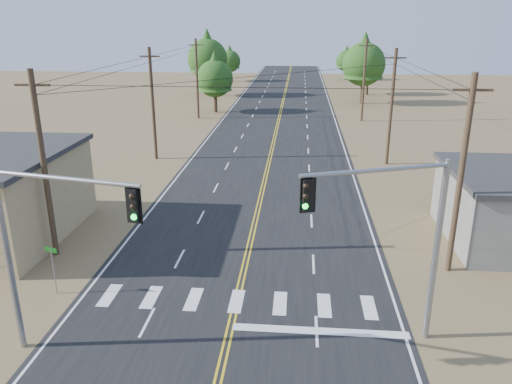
# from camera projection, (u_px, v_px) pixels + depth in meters

# --- Properties ---
(road) EXTENTS (15.00, 200.00, 0.02)m
(road) POSITION_uv_depth(u_px,v_px,m) (268.00, 167.00, 43.57)
(road) COLOR black
(road) RESTS_ON ground
(utility_pole_left_near) EXTENTS (1.80, 0.30, 10.00)m
(utility_pole_left_near) POSITION_uv_depth(u_px,v_px,m) (44.00, 165.00, 25.82)
(utility_pole_left_near) COLOR #4C3826
(utility_pole_left_near) RESTS_ON ground
(utility_pole_left_mid) EXTENTS (1.80, 0.30, 10.00)m
(utility_pole_left_mid) POSITION_uv_depth(u_px,v_px,m) (153.00, 103.00, 44.64)
(utility_pole_left_mid) COLOR #4C3826
(utility_pole_left_mid) RESTS_ON ground
(utility_pole_left_far) EXTENTS (1.80, 0.30, 10.00)m
(utility_pole_left_far) POSITION_uv_depth(u_px,v_px,m) (197.00, 78.00, 63.46)
(utility_pole_left_far) COLOR #4C3826
(utility_pole_left_far) RESTS_ON ground
(utility_pole_right_near) EXTENTS (1.80, 0.30, 10.00)m
(utility_pole_right_near) POSITION_uv_depth(u_px,v_px,m) (461.00, 175.00, 24.09)
(utility_pole_right_near) COLOR #4C3826
(utility_pole_right_near) RESTS_ON ground
(utility_pole_right_mid) EXTENTS (1.80, 0.30, 10.00)m
(utility_pole_right_mid) POSITION_uv_depth(u_px,v_px,m) (391.00, 107.00, 42.91)
(utility_pole_right_mid) COLOR #4C3826
(utility_pole_right_mid) RESTS_ON ground
(utility_pole_right_far) EXTENTS (1.80, 0.30, 10.00)m
(utility_pole_right_far) POSITION_uv_depth(u_px,v_px,m) (364.00, 80.00, 61.73)
(utility_pole_right_far) COLOR #4C3826
(utility_pole_right_far) RESTS_ON ground
(signal_mast_left) EXTENTS (5.79, 1.48, 7.43)m
(signal_mast_left) POSITION_uv_depth(u_px,v_px,m) (42.00, 235.00, 17.68)
(signal_mast_left) COLOR gray
(signal_mast_left) RESTS_ON ground
(signal_mast_right) EXTENTS (5.46, 2.20, 7.51)m
(signal_mast_right) POSITION_uv_depth(u_px,v_px,m) (401.00, 227.00, 18.30)
(signal_mast_right) COLOR gray
(signal_mast_right) RESTS_ON ground
(street_sign) EXTENTS (0.68, 0.24, 2.38)m
(street_sign) POSITION_uv_depth(u_px,v_px,m) (53.00, 263.00, 23.06)
(street_sign) COLOR gray
(street_sign) RESTS_ON ground
(tree_left_near) EXTENTS (4.99, 4.99, 8.31)m
(tree_left_near) POSITION_uv_depth(u_px,v_px,m) (215.00, 75.00, 67.76)
(tree_left_near) COLOR #3F2D1E
(tree_left_near) RESTS_ON ground
(tree_left_mid) EXTENTS (6.57, 6.57, 10.95)m
(tree_left_mid) POSITION_uv_depth(u_px,v_px,m) (207.00, 55.00, 81.88)
(tree_left_mid) COLOR #3F2D1E
(tree_left_mid) RESTS_ON ground
(tree_left_far) EXTENTS (4.43, 4.43, 7.38)m
(tree_left_far) POSITION_uv_depth(u_px,v_px,m) (230.00, 59.00, 102.17)
(tree_left_far) COLOR #3F2D1E
(tree_left_far) RESTS_ON ground
(tree_right_near) EXTENTS (6.39, 6.39, 10.66)m
(tree_right_near) POSITION_uv_depth(u_px,v_px,m) (364.00, 60.00, 74.20)
(tree_right_near) COLOR #3F2D1E
(tree_right_near) RESTS_ON ground
(tree_right_mid) EXTENTS (5.18, 5.18, 8.63)m
(tree_right_mid) POSITION_uv_depth(u_px,v_px,m) (369.00, 63.00, 83.68)
(tree_right_mid) COLOR #3F2D1E
(tree_right_mid) RESTS_ON ground
(tree_right_far) EXTENTS (4.28, 4.28, 7.14)m
(tree_right_far) POSITION_uv_depth(u_px,v_px,m) (346.00, 59.00, 104.74)
(tree_right_far) COLOR #3F2D1E
(tree_right_far) RESTS_ON ground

